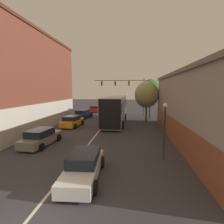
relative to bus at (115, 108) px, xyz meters
The scene contains 12 objects.
lane_center_line 4.74m from the bus, 108.46° to the right, with size 0.14×43.10×0.01m.
building_left_brick 12.32m from the bus, 158.52° to the right, with size 6.50×18.28×11.42m.
bus is the anchor object (origin of this frame).
hatchback_foreground 15.72m from the bus, 90.52° to the right, with size 2.08×4.69×1.38m.
parked_car_left_near 7.20m from the bus, 145.76° to the left, with size 2.60×4.68×1.41m.
parked_car_left_mid 6.19m from the bus, 151.03° to the right, with size 2.27×4.18×1.42m.
parked_car_left_far 13.67m from the bus, 114.44° to the left, with size 2.17×3.91×1.31m.
parked_car_left_distant 11.93m from the bus, 116.85° to the right, with size 2.19×4.59×1.42m.
traffic_signal_gantry 8.19m from the bus, 78.90° to the left, with size 9.12×0.36×6.71m.
street_lamp 13.35m from the bus, 69.75° to the right, with size 0.31×0.31×3.87m.
street_tree_near 5.18m from the bus, 20.60° to the left, with size 3.49×3.14×5.95m.
street_tree_far 7.50m from the bus, 41.83° to the left, with size 3.79×3.41×6.44m.
Camera 1 is at (3.76, -4.85, 4.76)m, focal length 28.00 mm.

